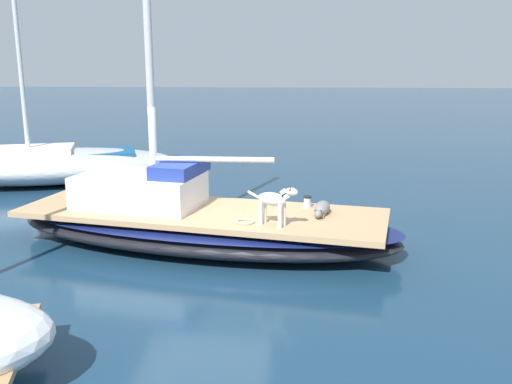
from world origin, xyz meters
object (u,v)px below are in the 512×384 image
coiled_rope (245,221)px  moored_boat_starboard_side (56,165)px  dog_white (275,201)px  deck_winch (307,202)px  sailboat_main (201,227)px  dog_grey (322,208)px

coiled_rope → moored_boat_starboard_side: size_ratio=0.05×
dog_white → deck_winch: dog_white is taller
coiled_rope → moored_boat_starboard_side: moored_boat_starboard_side is taller
sailboat_main → moored_boat_starboard_side: size_ratio=1.08×
dog_grey → dog_white: 1.15m
dog_grey → deck_winch: size_ratio=4.50×
coiled_rope → moored_boat_starboard_side: bearing=44.5°
sailboat_main → coiled_rope: coiled_rope is taller
dog_white → deck_winch: size_ratio=4.12×
sailboat_main → moored_boat_starboard_side: 6.96m
dog_grey → coiled_rope: bearing=114.5°
dog_grey → coiled_rope: dog_grey is taller
dog_white → moored_boat_starboard_side: size_ratio=0.12×
dog_grey → moored_boat_starboard_side: moored_boat_starboard_side is taller
dog_grey → coiled_rope: 1.44m
moored_boat_starboard_side → dog_grey: bearing=-126.5°
dog_grey → deck_winch: bearing=26.1°
sailboat_main → moored_boat_starboard_side: bearing=43.9°
dog_white → coiled_rope: 0.66m
sailboat_main → dog_grey: 2.22m
dog_white → moored_boat_starboard_side: (5.93, 6.18, -0.57)m
sailboat_main → dog_white: size_ratio=8.79×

